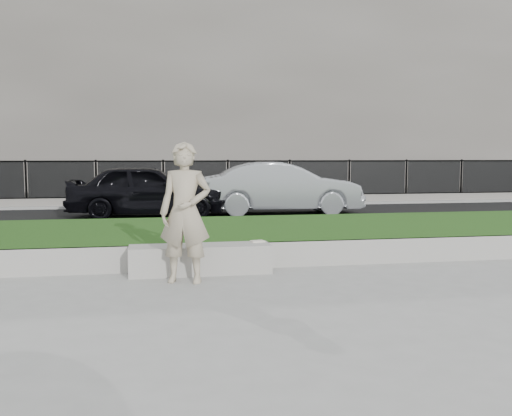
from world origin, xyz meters
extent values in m
plane|color=gray|center=(0.00, 0.00, 0.00)|extent=(90.00, 90.00, 0.00)
cube|color=black|center=(0.00, 3.00, 0.20)|extent=(34.00, 4.00, 0.40)
cube|color=gray|center=(0.00, 1.04, 0.20)|extent=(34.00, 0.08, 0.40)
cube|color=black|center=(0.00, 8.50, 0.02)|extent=(34.00, 7.00, 0.04)
cube|color=gray|center=(0.00, 13.00, 0.06)|extent=(34.00, 3.00, 0.12)
cube|color=slate|center=(0.00, 12.00, 0.24)|extent=(32.00, 0.30, 0.24)
cube|color=black|center=(0.00, 12.00, 0.87)|extent=(32.00, 0.04, 1.50)
cube|color=black|center=(0.00, 12.00, 1.57)|extent=(32.00, 0.05, 0.05)
cube|color=black|center=(0.00, 12.00, 0.37)|extent=(32.00, 0.05, 0.05)
cube|color=#5B5650|center=(0.00, 20.00, 5.00)|extent=(34.00, 10.00, 10.00)
cube|color=gray|center=(-0.35, 0.80, 0.21)|extent=(2.07, 0.52, 0.42)
imported|color=tan|center=(-0.60, 0.25, 0.96)|extent=(0.80, 0.63, 1.92)
cube|color=#EEE5CE|center=(0.54, 0.93, 0.44)|extent=(0.23, 0.18, 0.02)
imported|color=black|center=(-1.13, 8.66, 0.78)|extent=(4.48, 2.08, 1.49)
imported|color=#9B9FA3|center=(2.73, 8.73, 0.80)|extent=(4.68, 1.79, 1.52)
camera|label=1|loc=(-1.07, -7.51, 1.72)|focal=40.00mm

